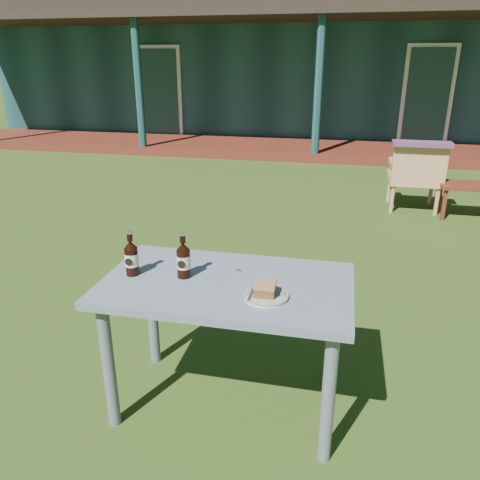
% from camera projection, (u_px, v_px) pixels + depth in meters
% --- Properties ---
extents(ground, '(80.00, 80.00, 0.00)m').
position_uv_depth(ground, '(273.00, 276.00, 3.96)').
color(ground, '#334916').
extents(pavilion, '(15.80, 8.30, 3.45)m').
position_uv_depth(pavilion, '(331.00, 64.00, 11.93)').
color(pavilion, '#183C3F').
rests_on(pavilion, ground).
extents(cafe_table, '(1.20, 0.70, 0.72)m').
position_uv_depth(cafe_table, '(227.00, 300.00, 2.28)').
color(cafe_table, slate).
rests_on(cafe_table, ground).
extents(plate, '(0.20, 0.20, 0.01)m').
position_uv_depth(plate, '(266.00, 296.00, 2.09)').
color(plate, silver).
rests_on(plate, cafe_table).
extents(cake_slice, '(0.09, 0.09, 0.06)m').
position_uv_depth(cake_slice, '(265.00, 288.00, 2.08)').
color(cake_slice, brown).
rests_on(cake_slice, plate).
extents(fork, '(0.01, 0.14, 0.00)m').
position_uv_depth(fork, '(251.00, 294.00, 2.10)').
color(fork, silver).
rests_on(fork, plate).
extents(cola_bottle_near, '(0.07, 0.07, 0.23)m').
position_uv_depth(cola_bottle_near, '(184.00, 260.00, 2.26)').
color(cola_bottle_near, black).
rests_on(cola_bottle_near, cafe_table).
extents(cola_bottle_far, '(0.07, 0.07, 0.23)m').
position_uv_depth(cola_bottle_far, '(131.00, 257.00, 2.29)').
color(cola_bottle_far, black).
rests_on(cola_bottle_far, cafe_table).
extents(bottle_cap, '(0.03, 0.03, 0.01)m').
position_uv_depth(bottle_cap, '(238.00, 271.00, 2.35)').
color(bottle_cap, silver).
rests_on(bottle_cap, cafe_table).
extents(armchair_left, '(0.60, 0.56, 0.80)m').
position_uv_depth(armchair_left, '(416.00, 174.00, 5.54)').
color(armchair_left, tan).
rests_on(armchair_left, ground).
extents(floral_throw, '(0.64, 0.22, 0.05)m').
position_uv_depth(floral_throw, '(422.00, 144.00, 5.25)').
color(floral_throw, '#5D3356').
rests_on(floral_throw, armchair_left).
extents(side_table, '(0.60, 0.40, 0.40)m').
position_uv_depth(side_table, '(467.00, 189.00, 5.31)').
color(side_table, '#592115').
rests_on(side_table, ground).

